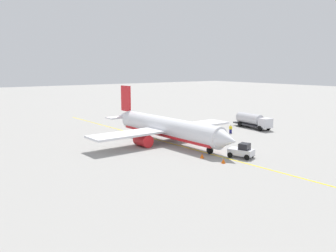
{
  "coord_description": "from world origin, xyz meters",
  "views": [
    {
      "loc": [
        49.97,
        -36.03,
        13.34
      ],
      "look_at": [
        0.0,
        0.0,
        3.0
      ],
      "focal_mm": 37.9,
      "sensor_mm": 36.0,
      "label": 1
    }
  ],
  "objects_px": {
    "safety_cone_nose": "(202,156)",
    "safety_cone_wingtip": "(223,161)",
    "airplane": "(166,128)",
    "pushback_tug": "(242,151)",
    "fuel_tanker": "(253,120)",
    "refueling_worker": "(231,129)"
  },
  "relations": [
    {
      "from": "airplane",
      "to": "pushback_tug",
      "type": "distance_m",
      "value": 15.73
    },
    {
      "from": "pushback_tug",
      "to": "refueling_worker",
      "type": "distance_m",
      "value": 19.47
    },
    {
      "from": "refueling_worker",
      "to": "safety_cone_nose",
      "type": "xyz_separation_m",
      "value": [
        11.57,
        -17.78,
        -0.47
      ]
    },
    {
      "from": "pushback_tug",
      "to": "fuel_tanker",
      "type": "bearing_deg",
      "value": 127.54
    },
    {
      "from": "fuel_tanker",
      "to": "pushback_tug",
      "type": "xyz_separation_m",
      "value": [
        16.25,
        -21.14,
        -0.71
      ]
    },
    {
      "from": "pushback_tug",
      "to": "airplane",
      "type": "bearing_deg",
      "value": -169.72
    },
    {
      "from": "fuel_tanker",
      "to": "pushback_tug",
      "type": "bearing_deg",
      "value": -52.46
    },
    {
      "from": "refueling_worker",
      "to": "safety_cone_wingtip",
      "type": "height_order",
      "value": "refueling_worker"
    },
    {
      "from": "safety_cone_nose",
      "to": "safety_cone_wingtip",
      "type": "distance_m",
      "value": 3.91
    },
    {
      "from": "airplane",
      "to": "safety_cone_wingtip",
      "type": "distance_m",
      "value": 16.36
    },
    {
      "from": "refueling_worker",
      "to": "safety_cone_nose",
      "type": "distance_m",
      "value": 21.21
    },
    {
      "from": "refueling_worker",
      "to": "safety_cone_nose",
      "type": "bearing_deg",
      "value": -56.94
    },
    {
      "from": "pushback_tug",
      "to": "safety_cone_wingtip",
      "type": "distance_m",
      "value": 4.57
    },
    {
      "from": "pushback_tug",
      "to": "safety_cone_nose",
      "type": "height_order",
      "value": "pushback_tug"
    },
    {
      "from": "airplane",
      "to": "pushback_tug",
      "type": "xyz_separation_m",
      "value": [
        15.4,
        2.79,
        -1.57
      ]
    },
    {
      "from": "airplane",
      "to": "safety_cone_wingtip",
      "type": "height_order",
      "value": "airplane"
    },
    {
      "from": "safety_cone_nose",
      "to": "safety_cone_wingtip",
      "type": "bearing_deg",
      "value": 8.39
    },
    {
      "from": "fuel_tanker",
      "to": "safety_cone_nose",
      "type": "height_order",
      "value": "fuel_tanker"
    },
    {
      "from": "refueling_worker",
      "to": "safety_cone_wingtip",
      "type": "relative_size",
      "value": 2.5
    },
    {
      "from": "fuel_tanker",
      "to": "safety_cone_nose",
      "type": "bearing_deg",
      "value": -63.41
    },
    {
      "from": "airplane",
      "to": "safety_cone_wingtip",
      "type": "xyz_separation_m",
      "value": [
        16.12,
        -1.67,
        -2.24
      ]
    },
    {
      "from": "airplane",
      "to": "safety_cone_wingtip",
      "type": "relative_size",
      "value": 48.0
    }
  ]
}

